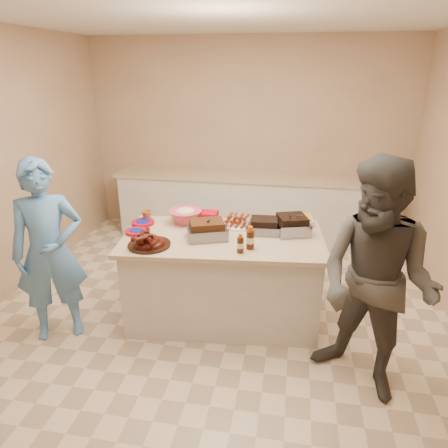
% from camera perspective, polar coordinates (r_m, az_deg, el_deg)
% --- Properties ---
extents(room, '(4.50, 5.00, 2.70)m').
position_cam_1_polar(room, '(3.95, -1.58, -13.91)').
color(room, tan).
rests_on(room, ground).
extents(back_counter, '(3.60, 0.64, 0.90)m').
position_cam_1_polar(back_counter, '(5.70, 2.83, 2.63)').
color(back_counter, silver).
rests_on(back_counter, ground).
extents(island, '(1.89, 1.13, 0.86)m').
position_cam_1_polar(island, '(4.04, -0.13, -12.99)').
color(island, silver).
rests_on(island, ground).
extents(rib_platter, '(0.40, 0.40, 0.15)m').
position_cam_1_polar(rib_platter, '(3.50, -10.61, -3.06)').
color(rib_platter, '#451008').
rests_on(rib_platter, island).
extents(pulled_pork_tray, '(0.42, 0.37, 0.11)m').
position_cam_1_polar(pulled_pork_tray, '(3.59, -2.42, -2.00)').
color(pulled_pork_tray, '#47230F').
rests_on(pulled_pork_tray, island).
extents(brisket_tray, '(0.30, 0.25, 0.09)m').
position_cam_1_polar(brisket_tray, '(3.73, 5.70, -1.21)').
color(brisket_tray, black).
rests_on(brisket_tray, island).
extents(roasting_pan, '(0.36, 0.36, 0.12)m').
position_cam_1_polar(roasting_pan, '(3.75, 9.60, -1.28)').
color(roasting_pan, gray).
rests_on(roasting_pan, island).
extents(coleslaw_bowl, '(0.35, 0.35, 0.22)m').
position_cam_1_polar(coleslaw_bowl, '(3.96, -5.50, 0.17)').
color(coleslaw_bowl, '#CA3B54').
rests_on(coleslaw_bowl, island).
extents(sausage_plate, '(0.37, 0.37, 0.06)m').
position_cam_1_polar(sausage_plate, '(3.88, 2.20, -0.19)').
color(sausage_plate, silver).
rests_on(sausage_plate, island).
extents(mac_cheese_dish, '(0.34, 0.27, 0.08)m').
position_cam_1_polar(mac_cheese_dish, '(3.99, 10.16, 0.11)').
color(mac_cheese_dish, '#DAA009').
rests_on(mac_cheese_dish, island).
extents(bbq_bottle_a, '(0.06, 0.06, 0.17)m').
position_cam_1_polar(bbq_bottle_a, '(3.32, 2.33, -4.07)').
color(bbq_bottle_a, '#3A1808').
rests_on(bbq_bottle_a, island).
extents(bbq_bottle_b, '(0.07, 0.07, 0.20)m').
position_cam_1_polar(bbq_bottle_b, '(3.39, 3.74, -3.51)').
color(bbq_bottle_b, '#3A1808').
rests_on(bbq_bottle_b, island).
extents(mustard_bottle, '(0.05, 0.05, 0.13)m').
position_cam_1_polar(mustard_bottle, '(3.72, -2.80, -1.20)').
color(mustard_bottle, '#EAB00C').
rests_on(mustard_bottle, island).
extents(sauce_bowl, '(0.12, 0.05, 0.12)m').
position_cam_1_polar(sauce_bowl, '(3.76, -0.08, -0.87)').
color(sauce_bowl, silver).
rests_on(sauce_bowl, island).
extents(plate_stack_large, '(0.24, 0.24, 0.03)m').
position_cam_1_polar(plate_stack_large, '(3.99, -11.48, 0.02)').
color(plate_stack_large, '#A30417').
rests_on(plate_stack_large, island).
extents(plate_stack_small, '(0.22, 0.22, 0.03)m').
position_cam_1_polar(plate_stack_small, '(3.79, -12.40, -1.26)').
color(plate_stack_small, '#A30417').
rests_on(plate_stack_small, island).
extents(plastic_cup, '(0.11, 0.11, 0.10)m').
position_cam_1_polar(plastic_cup, '(4.09, -10.92, 0.58)').
color(plastic_cup, '#AA5A24').
rests_on(plastic_cup, island).
extents(basket_stack, '(0.22, 0.17, 0.11)m').
position_cam_1_polar(basket_stack, '(3.97, -2.49, 0.33)').
color(basket_stack, '#A30417').
rests_on(basket_stack, island).
extents(guest_blue, '(1.30, 1.71, 0.39)m').
position_cam_1_polar(guest_blue, '(4.12, -21.99, -14.02)').
color(guest_blue, '#558ECE').
rests_on(guest_blue, ground).
extents(guest_gray, '(1.75, 1.94, 0.67)m').
position_cam_1_polar(guest_gray, '(3.50, 18.83, -20.81)').
color(guest_gray, '#4B4944').
rests_on(guest_gray, ground).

